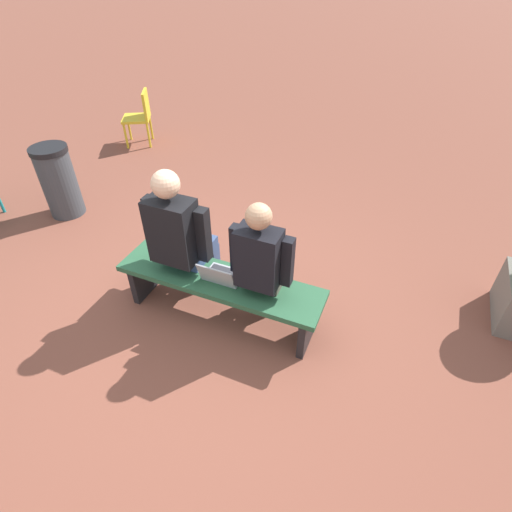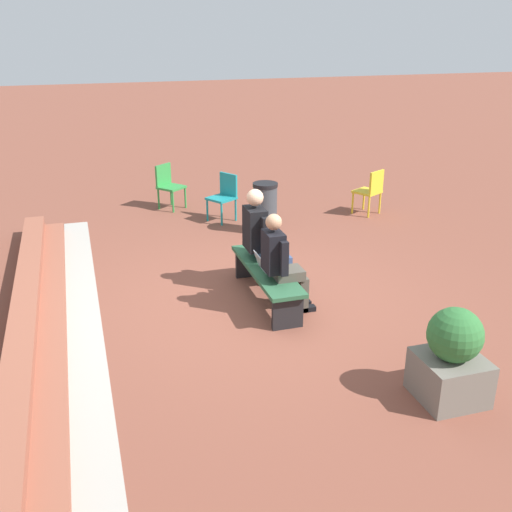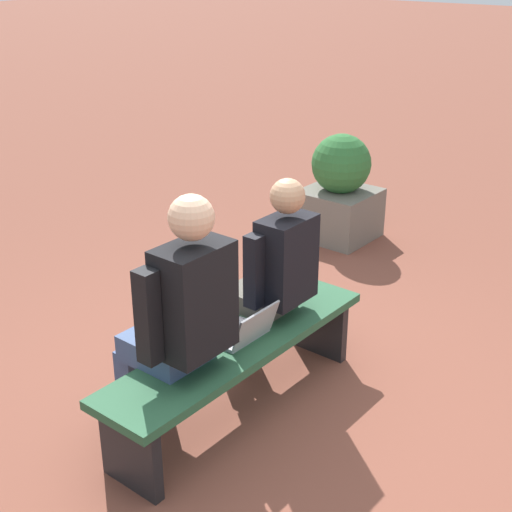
% 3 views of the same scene
% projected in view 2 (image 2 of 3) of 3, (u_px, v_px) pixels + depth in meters
% --- Properties ---
extents(ground_plane, '(60.00, 60.00, 0.00)m').
position_uv_depth(ground_plane, '(254.00, 300.00, 7.75)').
color(ground_plane, brown).
extents(concrete_strip, '(8.01, 0.40, 0.01)m').
position_uv_depth(concrete_strip, '(84.00, 324.00, 7.14)').
color(concrete_strip, '#A8A399').
rests_on(concrete_strip, ground).
extents(brick_steps, '(7.21, 0.60, 0.30)m').
position_uv_depth(brick_steps, '(34.00, 321.00, 6.94)').
color(brick_steps, '#93513D').
rests_on(brick_steps, ground).
extents(bench, '(1.80, 0.44, 0.45)m').
position_uv_depth(bench, '(266.00, 275.00, 7.63)').
color(bench, '#285638').
rests_on(bench, ground).
extents(person_student, '(0.50, 0.64, 1.28)m').
position_uv_depth(person_student, '(281.00, 260.00, 7.19)').
color(person_student, '#4C473D').
rests_on(person_student, ground).
extents(person_adult, '(0.57, 0.72, 1.39)m').
position_uv_depth(person_adult, '(263.00, 237.00, 7.84)').
color(person_adult, '#384C75').
rests_on(person_adult, ground).
extents(laptop, '(0.32, 0.29, 0.21)m').
position_uv_depth(laptop, '(266.00, 265.00, 7.55)').
color(laptop, '#9EA0A5').
rests_on(laptop, bench).
extents(plastic_chair_foreground, '(0.59, 0.59, 0.84)m').
position_uv_depth(plastic_chair_foreground, '(168.00, 184.00, 11.38)').
color(plastic_chair_foreground, '#2D893D').
rests_on(plastic_chair_foreground, ground).
extents(plastic_chair_far_left, '(0.58, 0.58, 0.84)m').
position_uv_depth(plastic_chair_far_left, '(224.00, 194.00, 10.69)').
color(plastic_chair_far_left, teal).
rests_on(plastic_chair_far_left, ground).
extents(plastic_chair_near_bench_left, '(0.57, 0.57, 0.84)m').
position_uv_depth(plastic_chair_near_bench_left, '(371.00, 189.00, 11.01)').
color(plastic_chair_near_bench_left, gold).
rests_on(plastic_chair_near_bench_left, ground).
extents(planter, '(0.60, 0.60, 0.94)m').
position_uv_depth(planter, '(452.00, 358.00, 5.60)').
color(planter, '#6B665B').
rests_on(planter, ground).
extents(litter_bin, '(0.42, 0.42, 0.86)m').
position_uv_depth(litter_bin, '(265.00, 208.00, 10.09)').
color(litter_bin, '#383D42').
rests_on(litter_bin, ground).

